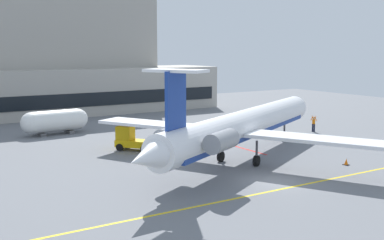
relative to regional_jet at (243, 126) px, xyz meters
The scene contains 9 objects.
ground 7.47m from the regional_jet, 106.84° to the right, with size 120.00×120.00×0.11m.
terminal_building 40.18m from the regional_jet, 97.39° to the left, with size 55.20×11.33×18.71m.
regional_jet is the anchor object (origin of this frame).
baggage_tug 11.64m from the regional_jet, 121.76° to the left, with size 3.56×3.82×2.33m.
fuel_tank 24.29m from the regional_jet, 113.61° to the left, with size 7.84×2.82×2.79m.
marshaller 18.47m from the regional_jet, 24.65° to the left, with size 0.38×0.81×1.93m.
safety_cone_alpha 10.00m from the regional_jet, 123.44° to the left, with size 0.47×0.47×0.55m.
safety_cone_bravo 9.29m from the regional_jet, 39.83° to the right, with size 0.47×0.47×0.55m.
safety_cone_charlie 5.42m from the regional_jet, 147.81° to the left, with size 0.47×0.47×0.55m.
Camera 1 is at (-23.92, -26.38, 9.88)m, focal length 45.66 mm.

